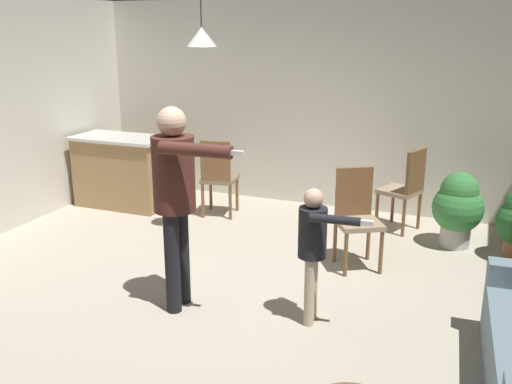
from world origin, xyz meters
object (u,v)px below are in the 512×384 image
(person_adult, at_px, (176,187))
(dining_chair_centre_back, at_px, (357,214))
(dining_chair_by_counter, at_px, (218,175))
(person_child, at_px, (314,241))
(dining_chair_near_wall, at_px, (405,187))
(kitchen_counter, at_px, (122,171))
(potted_plant_by_wall, at_px, (458,206))

(person_adult, height_order, dining_chair_centre_back, person_adult)
(dining_chair_by_counter, distance_m, dining_chair_centre_back, 2.15)
(person_child, xyz_separation_m, dining_chair_by_counter, (-1.89, 2.17, -0.17))
(dining_chair_near_wall, bearing_deg, dining_chair_centre_back, -172.36)
(person_child, distance_m, dining_chair_by_counter, 2.88)
(kitchen_counter, relative_size, dining_chair_near_wall, 1.26)
(person_adult, bearing_deg, dining_chair_by_counter, -165.42)
(person_adult, relative_size, potted_plant_by_wall, 2.07)
(dining_chair_near_wall, relative_size, dining_chair_centre_back, 1.00)
(kitchen_counter, xyz_separation_m, person_adult, (2.15, -2.27, 0.61))
(dining_chair_centre_back, bearing_deg, dining_chair_near_wall, -135.46)
(dining_chair_by_counter, distance_m, potted_plant_by_wall, 2.88)
(person_child, bearing_deg, dining_chair_by_counter, -143.80)
(dining_chair_by_counter, xyz_separation_m, dining_chair_near_wall, (2.27, 0.34, 0.00))
(kitchen_counter, distance_m, person_child, 3.91)
(kitchen_counter, bearing_deg, person_adult, -46.60)
(kitchen_counter, distance_m, dining_chair_by_counter, 1.40)
(person_child, xyz_separation_m, dining_chair_centre_back, (0.07, 1.29, -0.17))
(person_adult, xyz_separation_m, potted_plant_by_wall, (2.13, 2.39, -0.62))
(kitchen_counter, bearing_deg, potted_plant_by_wall, 1.56)
(person_adult, height_order, potted_plant_by_wall, person_adult)
(kitchen_counter, height_order, person_child, person_child)
(dining_chair_centre_back, bearing_deg, person_child, 55.68)
(dining_chair_by_counter, height_order, dining_chair_near_wall, same)
(person_adult, distance_m, potted_plant_by_wall, 3.26)
(dining_chair_near_wall, bearing_deg, person_adult, 172.42)
(dining_chair_near_wall, bearing_deg, kitchen_counter, 118.37)
(person_adult, bearing_deg, potted_plant_by_wall, 135.07)
(person_adult, distance_m, dining_chair_near_wall, 3.13)
(person_child, bearing_deg, potted_plant_by_wall, 150.99)
(dining_chair_centre_back, bearing_deg, potted_plant_by_wall, -165.92)
(person_adult, height_order, dining_chair_by_counter, person_adult)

